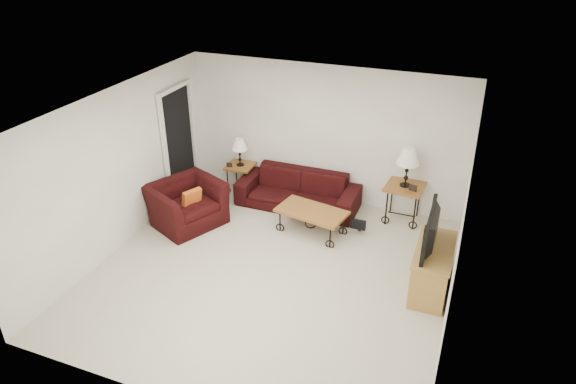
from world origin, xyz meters
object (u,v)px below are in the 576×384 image
Objects in this scene: side_table_right at (403,203)px; backpack at (360,218)px; lamp_right at (407,167)px; coffee_table at (311,221)px; tv_stand at (432,269)px; armchair at (186,204)px; television at (437,231)px; side_table_left at (241,178)px; lamp_left at (240,152)px; sofa at (298,190)px.

side_table_right is 0.85m from backpack.
lamp_right is 0.60× the size of coffee_table.
lamp_right is at bearing 112.15° from tv_stand.
television is at bearing -69.42° from armchair.
backpack is (-1.29, 1.12, -0.09)m from tv_stand.
lamp_left is at bearing 0.00° from side_table_left.
coffee_table is at bearing -28.37° from side_table_left.
side_table_right is at bearing 5.58° from sofa.
lamp_right is at bearing 0.00° from lamp_left.
side_table_left is at bearing 180.00° from side_table_right.
sofa is 1.85m from side_table_right.
backpack is at bearing -133.77° from lamp_right.
lamp_right is (3.06, 0.00, 0.20)m from lamp_left.
lamp_left is 1.08× the size of backpack.
lamp_left is 4.13m from television.
lamp_left reaches higher than tv_stand.
television is at bearing -31.56° from sofa.
coffee_table is at bearing 158.62° from tv_stand.
side_table_right is 1.63m from coffee_table.
sofa is 1.23m from side_table_left.
backpack is (-0.59, -0.61, -0.09)m from side_table_right.
coffee_table is at bearing -144.70° from lamp_right.
coffee_table is at bearing -134.93° from backpack.
coffee_table is (0.52, -0.76, -0.11)m from sofa.
sofa is 3.24× the size of lamp_right.
backpack is at bearing -13.84° from lamp_left.
side_table_left is 2.55m from backpack.
lamp_left is 4.17m from tv_stand.
tv_stand is at bearing -21.38° from coffee_table.
lamp_left is 0.80× the size of lamp_right.
television is (0.69, -1.73, -0.05)m from lamp_right.
armchair reaches higher than tv_stand.
side_table_right reaches higher than backpack.
lamp_left is at bearing 155.30° from tv_stand.
coffee_table is at bearing -28.37° from lamp_left.
television is at bearing -21.57° from coffee_table.
armchair is (-3.40, -1.41, -0.64)m from lamp_right.
armchair is at bearing 175.44° from tv_stand.
lamp_right reaches higher than coffee_table.
tv_stand is 0.62m from television.
sofa reaches higher than backpack.
side_table_left is 3.15m from lamp_right.
side_table_left is at bearing -172.66° from backpack.
armchair is (-2.07, -0.47, 0.16)m from coffee_table.
lamp_right is (0.00, 0.00, 0.67)m from side_table_right.
armchair is (-0.34, -1.41, 0.10)m from side_table_left.
tv_stand is at bearing -19.84° from backpack.
lamp_right is 0.67× the size of television.
side_table_left is at bearing 0.00° from lamp_left.
side_table_right is (3.06, 0.00, 0.07)m from side_table_left.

